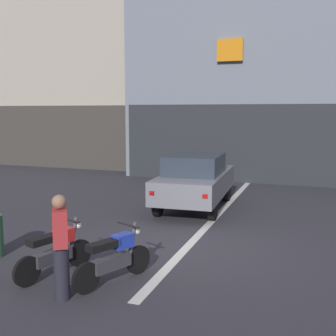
# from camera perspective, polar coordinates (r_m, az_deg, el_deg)

# --- Properties ---
(ground_plane) EXTENTS (120.00, 120.00, 0.00)m
(ground_plane) POSITION_cam_1_polar(r_m,az_deg,el_deg) (9.33, 2.92, -10.49)
(ground_plane) COLOR #333338
(lane_centre_line) EXTENTS (0.20, 18.00, 0.01)m
(lane_centre_line) POSITION_cam_1_polar(r_m,az_deg,el_deg) (15.00, 9.48, -3.53)
(lane_centre_line) COLOR silver
(lane_centre_line) RESTS_ON ground
(building_mid_block) EXTENTS (10.54, 9.99, 11.45)m
(building_mid_block) POSITION_cam_1_polar(r_m,az_deg,el_deg) (22.24, 12.59, 14.83)
(building_mid_block) COLOR gray
(building_mid_block) RESTS_ON ground
(car_grey_crossing_near) EXTENTS (1.98, 4.19, 1.64)m
(car_grey_crossing_near) POSITION_cam_1_polar(r_m,az_deg,el_deg) (12.56, 3.75, -1.56)
(car_grey_crossing_near) COLOR black
(car_grey_crossing_near) RESTS_ON ground
(motorcycle_red_row_leftmost) EXTENTS (0.66, 1.61, 0.98)m
(motorcycle_red_row_leftmost) POSITION_cam_1_polar(r_m,az_deg,el_deg) (7.81, -15.18, -10.91)
(motorcycle_red_row_leftmost) COLOR black
(motorcycle_red_row_leftmost) RESTS_ON ground
(motorcycle_blue_row_left_mid) EXTENTS (0.76, 1.56, 0.98)m
(motorcycle_blue_row_left_mid) POSITION_cam_1_polar(r_m,az_deg,el_deg) (7.31, -7.38, -12.01)
(motorcycle_blue_row_left_mid) COLOR black
(motorcycle_blue_row_left_mid) RESTS_ON ground
(person_by_motorcycles) EXTENTS (0.38, 0.42, 1.67)m
(person_by_motorcycles) POSITION_cam_1_polar(r_m,az_deg,el_deg) (6.73, -14.50, -10.38)
(person_by_motorcycles) COLOR #23232D
(person_by_motorcycles) RESTS_ON ground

